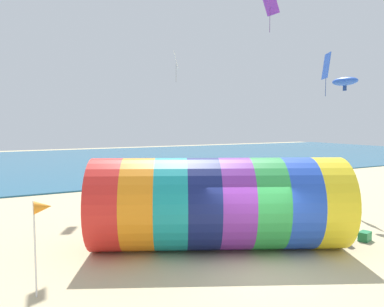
{
  "coord_description": "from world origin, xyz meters",
  "views": [
    {
      "loc": [
        -7.29,
        -9.11,
        4.59
      ],
      "look_at": [
        -0.12,
        4.33,
        3.35
      ],
      "focal_mm": 35.0,
      "sensor_mm": 36.0,
      "label": 1
    }
  ],
  "objects_px": {
    "kite_white_diamond": "(176,61)",
    "beach_flag": "(42,211)",
    "kite_purple_diamond": "(270,3)",
    "bystander_mid_beach": "(173,180)",
    "giant_inflatable_tube": "(218,203)",
    "kite_blue_diamond": "(326,66)",
    "kite_blue_parafoil": "(345,81)",
    "kite_handler": "(339,219)",
    "bystander_near_water": "(153,203)",
    "cooler_box": "(365,236)",
    "bystander_far_left": "(143,182)"
  },
  "relations": [
    {
      "from": "kite_handler",
      "to": "bystander_mid_beach",
      "type": "xyz_separation_m",
      "value": [
        -1.59,
        12.03,
        0.04
      ]
    },
    {
      "from": "kite_blue_diamond",
      "to": "giant_inflatable_tube",
      "type": "bearing_deg",
      "value": -156.24
    },
    {
      "from": "kite_white_diamond",
      "to": "kite_blue_diamond",
      "type": "distance_m",
      "value": 11.9
    },
    {
      "from": "kite_blue_parafoil",
      "to": "kite_purple_diamond",
      "type": "bearing_deg",
      "value": 84.8
    },
    {
      "from": "giant_inflatable_tube",
      "to": "bystander_mid_beach",
      "type": "relative_size",
      "value": 5.75
    },
    {
      "from": "kite_purple_diamond",
      "to": "beach_flag",
      "type": "relative_size",
      "value": 1.08
    },
    {
      "from": "kite_blue_parafoil",
      "to": "beach_flag",
      "type": "bearing_deg",
      "value": -168.12
    },
    {
      "from": "cooler_box",
      "to": "kite_blue_diamond",
      "type": "bearing_deg",
      "value": 53.84
    },
    {
      "from": "kite_purple_diamond",
      "to": "beach_flag",
      "type": "xyz_separation_m",
      "value": [
        -15.78,
        -10.01,
        -10.4
      ]
    },
    {
      "from": "giant_inflatable_tube",
      "to": "bystander_far_left",
      "type": "distance_m",
      "value": 10.86
    },
    {
      "from": "bystander_far_left",
      "to": "cooler_box",
      "type": "distance_m",
      "value": 13.52
    },
    {
      "from": "giant_inflatable_tube",
      "to": "bystander_near_water",
      "type": "bearing_deg",
      "value": 95.72
    },
    {
      "from": "bystander_far_left",
      "to": "beach_flag",
      "type": "relative_size",
      "value": 0.66
    },
    {
      "from": "kite_blue_parafoil",
      "to": "kite_blue_diamond",
      "type": "bearing_deg",
      "value": 62.8
    },
    {
      "from": "kite_purple_diamond",
      "to": "bystander_mid_beach",
      "type": "bearing_deg",
      "value": 165.29
    },
    {
      "from": "beach_flag",
      "to": "cooler_box",
      "type": "bearing_deg",
      "value": -4.64
    },
    {
      "from": "giant_inflatable_tube",
      "to": "kite_handler",
      "type": "height_order",
      "value": "giant_inflatable_tube"
    },
    {
      "from": "bystander_mid_beach",
      "to": "bystander_far_left",
      "type": "distance_m",
      "value": 2.03
    },
    {
      "from": "kite_white_diamond",
      "to": "bystander_mid_beach",
      "type": "bearing_deg",
      "value": -118.23
    },
    {
      "from": "kite_purple_diamond",
      "to": "kite_handler",
      "type": "bearing_deg",
      "value": -115.41
    },
    {
      "from": "kite_blue_diamond",
      "to": "kite_handler",
      "type": "bearing_deg",
      "value": -133.07
    },
    {
      "from": "bystander_mid_beach",
      "to": "kite_handler",
      "type": "bearing_deg",
      "value": -82.49
    },
    {
      "from": "kite_handler",
      "to": "kite_white_diamond",
      "type": "relative_size",
      "value": 0.68
    },
    {
      "from": "kite_purple_diamond",
      "to": "kite_blue_diamond",
      "type": "xyz_separation_m",
      "value": [
        0.61,
        -4.43,
        -4.78
      ]
    },
    {
      "from": "kite_purple_diamond",
      "to": "bystander_far_left",
      "type": "bearing_deg",
      "value": 167.9
    },
    {
      "from": "kite_handler",
      "to": "bystander_mid_beach",
      "type": "bearing_deg",
      "value": 97.51
    },
    {
      "from": "kite_blue_diamond",
      "to": "bystander_near_water",
      "type": "bearing_deg",
      "value": 177.19
    },
    {
      "from": "cooler_box",
      "to": "giant_inflatable_tube",
      "type": "bearing_deg",
      "value": 159.88
    },
    {
      "from": "giant_inflatable_tube",
      "to": "kite_blue_diamond",
      "type": "distance_m",
      "value": 12.82
    },
    {
      "from": "bystander_near_water",
      "to": "bystander_mid_beach",
      "type": "relative_size",
      "value": 0.91
    },
    {
      "from": "kite_white_diamond",
      "to": "beach_flag",
      "type": "relative_size",
      "value": 0.92
    },
    {
      "from": "bystander_near_water",
      "to": "cooler_box",
      "type": "bearing_deg",
      "value": -49.65
    },
    {
      "from": "bystander_mid_beach",
      "to": "cooler_box",
      "type": "relative_size",
      "value": 3.22
    },
    {
      "from": "kite_blue_diamond",
      "to": "bystander_mid_beach",
      "type": "bearing_deg",
      "value": 139.17
    },
    {
      "from": "giant_inflatable_tube",
      "to": "kite_handler",
      "type": "distance_m",
      "value": 5.01
    },
    {
      "from": "kite_white_diamond",
      "to": "kite_blue_diamond",
      "type": "bearing_deg",
      "value": -67.32
    },
    {
      "from": "kite_handler",
      "to": "kite_purple_diamond",
      "type": "xyz_separation_m",
      "value": [
        4.91,
        10.33,
        11.87
      ]
    },
    {
      "from": "kite_blue_parafoil",
      "to": "bystander_mid_beach",
      "type": "bearing_deg",
      "value": 124.55
    },
    {
      "from": "kite_blue_parafoil",
      "to": "bystander_far_left",
      "type": "distance_m",
      "value": 13.1
    },
    {
      "from": "kite_blue_parafoil",
      "to": "cooler_box",
      "type": "xyz_separation_m",
      "value": [
        -3.54,
        -4.13,
        -6.56
      ]
    },
    {
      "from": "bystander_mid_beach",
      "to": "beach_flag",
      "type": "relative_size",
      "value": 0.65
    },
    {
      "from": "kite_white_diamond",
      "to": "kite_blue_diamond",
      "type": "relative_size",
      "value": 0.94
    },
    {
      "from": "giant_inflatable_tube",
      "to": "kite_handler",
      "type": "relative_size",
      "value": 6.0
    },
    {
      "from": "kite_purple_diamond",
      "to": "bystander_near_water",
      "type": "distance_m",
      "value": 16.13
    },
    {
      "from": "giant_inflatable_tube",
      "to": "kite_blue_parafoil",
      "type": "height_order",
      "value": "kite_blue_parafoil"
    },
    {
      "from": "bystander_near_water",
      "to": "bystander_mid_beach",
      "type": "xyz_separation_m",
      "value": [
        3.66,
        5.61,
        0.08
      ]
    },
    {
      "from": "giant_inflatable_tube",
      "to": "bystander_mid_beach",
      "type": "height_order",
      "value": "giant_inflatable_tube"
    },
    {
      "from": "bystander_far_left",
      "to": "kite_handler",
      "type": "bearing_deg",
      "value": -73.45
    },
    {
      "from": "kite_white_diamond",
      "to": "kite_blue_parafoil",
      "type": "height_order",
      "value": "kite_white_diamond"
    },
    {
      "from": "giant_inflatable_tube",
      "to": "kite_blue_parafoil",
      "type": "relative_size",
      "value": 6.5
    }
  ]
}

